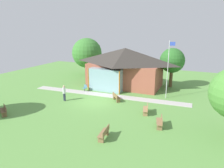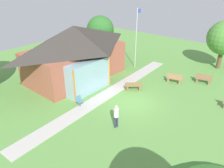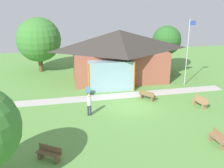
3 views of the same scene
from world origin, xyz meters
name	(u,v)px [view 1 (image 1 of 3)]	position (x,y,z in m)	size (l,w,h in m)	color
ground_plane	(96,102)	(0.00, 0.00, 0.00)	(44.00, 44.00, 0.00)	#609947
pavilion	(124,67)	(0.50, 7.26, 2.71)	(10.41, 6.99, 5.20)	#A35642
footpath	(106,95)	(0.00, 2.54, 0.01)	(19.25, 1.30, 0.03)	#BCB7B2
flagpole	(168,68)	(6.71, 4.42, 3.54)	(0.64, 0.08, 6.47)	silver
bench_mid_right	(146,110)	(5.75, -0.88, 0.40)	(0.79, 1.56, 0.84)	#9E7A51
bench_lawn_far_right	(160,122)	(7.47, -3.06, 0.40)	(0.78, 1.56, 0.84)	olive
bench_front_left	(4,111)	(-6.11, -6.42, 0.40)	(1.51, 1.17, 0.84)	brown
bench_front_right	(104,134)	(4.16, -6.52, 0.40)	(0.62, 1.54, 0.84)	olive
bench_rear_near_path	(116,97)	(1.87, 1.24, 0.40)	(1.33, 1.41, 0.84)	brown
patio_chair_west	(85,88)	(-3.13, 2.93, 0.42)	(0.52, 0.52, 0.86)	teal
visitor_strolling_lawn	(64,92)	(-3.35, -1.00, 1.02)	(0.34, 0.34, 1.74)	#2D3347
tree_behind_pavilion_right	(172,61)	(6.43, 9.46, 3.58)	(3.26, 3.26, 5.24)	brown
tree_behind_pavilion_left	(87,53)	(-7.83, 11.64, 3.69)	(4.96, 4.96, 6.19)	brown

